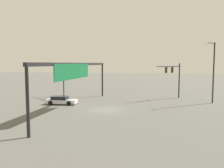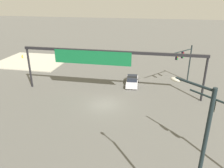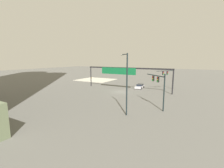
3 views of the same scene
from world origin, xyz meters
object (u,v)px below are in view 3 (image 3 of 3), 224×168
(fire_hydrant_on_curb, at_px, (91,78))
(sedan_car_approaching, at_px, (140,86))
(traffic_signal_near_corner, at_px, (169,75))
(traffic_signal_opposite_side, at_px, (159,84))
(streetlamp_curved_arm, at_px, (126,80))

(fire_hydrant_on_curb, bearing_deg, sedan_car_approaching, 158.21)
(traffic_signal_near_corner, bearing_deg, traffic_signal_opposite_side, 44.07)
(traffic_signal_near_corner, xyz_separation_m, fire_hydrant_on_curb, (32.47, -7.93, -3.54))
(streetlamp_curved_arm, distance_m, fire_hydrant_on_curb, 44.49)
(traffic_signal_near_corner, relative_size, streetlamp_curved_arm, 0.63)
(fire_hydrant_on_curb, bearing_deg, traffic_signal_near_corner, 166.27)
(traffic_signal_opposite_side, relative_size, fire_hydrant_on_curb, 8.53)
(streetlamp_curved_arm, xyz_separation_m, fire_hydrant_on_curb, (30.54, -32.00, -4.76))
(traffic_signal_near_corner, height_order, traffic_signal_opposite_side, traffic_signal_opposite_side)
(traffic_signal_opposite_side, xyz_separation_m, sedan_car_approaching, (9.11, -16.58, -3.63))
(traffic_signal_opposite_side, bearing_deg, streetlamp_curved_arm, 100.70)
(traffic_signal_opposite_side, relative_size, streetlamp_curved_arm, 0.66)
(traffic_signal_opposite_side, height_order, streetlamp_curved_arm, streetlamp_curved_arm)
(sedan_car_approaching, bearing_deg, streetlamp_curved_arm, 9.73)
(sedan_car_approaching, height_order, fire_hydrant_on_curb, sedan_car_approaching)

